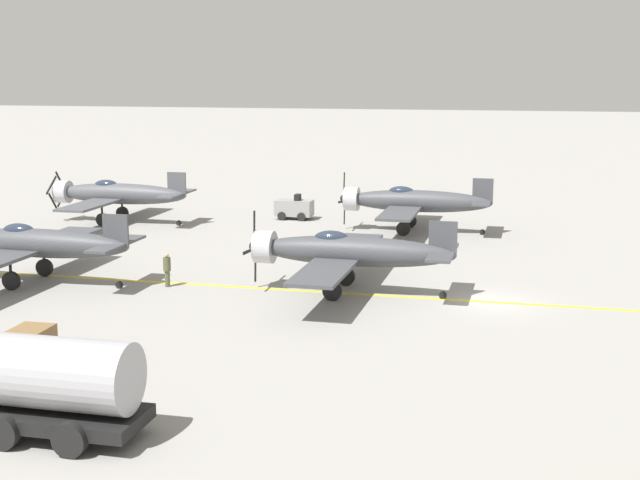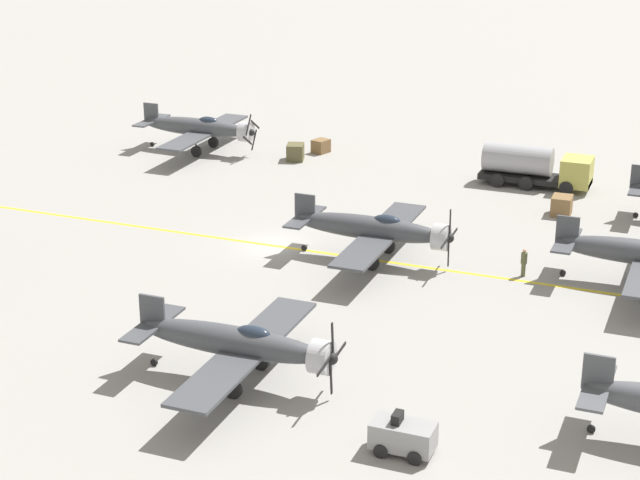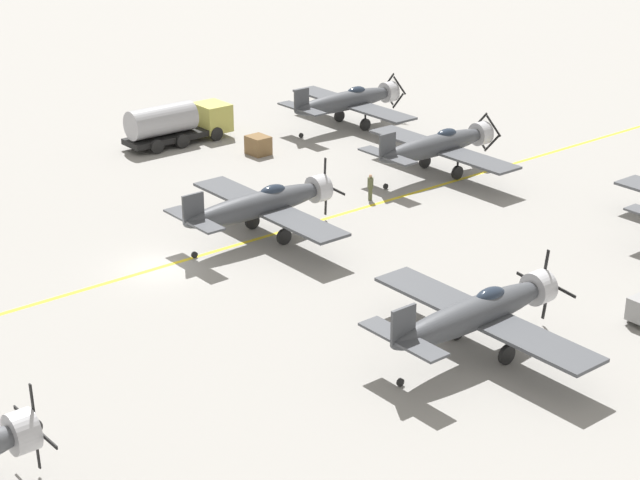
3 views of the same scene
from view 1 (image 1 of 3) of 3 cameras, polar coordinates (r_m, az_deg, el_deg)
The scene contains 10 objects.
ground_plane at distance 41.49m, azimuth 10.57°, elevation -3.91°, with size 400.00×400.00×0.00m, color gray.
taxiway_stripe at distance 41.49m, azimuth 10.57°, elevation -3.91°, with size 0.30×160.00×0.01m, color yellow.
airplane_far_right at distance 63.04m, azimuth -12.91°, elevation 2.88°, with size 12.00×9.98×3.65m.
airplane_mid_right at distance 58.30m, azimuth 5.93°, elevation 2.47°, with size 12.00×9.98×3.80m.
airplane_far_center at distance 46.11m, azimuth -17.91°, elevation -0.22°, with size 12.00×9.98×3.65m.
airplane_mid_center at distance 41.93m, azimuth 1.72°, elevation -0.75°, with size 12.00×9.98×3.80m.
fuel_tanker at distance 27.64m, azimuth -19.23°, elevation -8.61°, with size 2.67×8.00×2.98m.
tow_tractor at distance 63.23m, azimuth -1.66°, elevation 2.06°, with size 1.57×2.60×1.79m.
ground_crew_walking at distance 44.05m, azimuth -9.76°, elevation -1.80°, with size 0.37×0.37×1.68m.
supply_crate_mid_lane at distance 33.99m, azimuth -18.00°, elevation -6.43°, with size 1.56×1.30×1.30m, color brown.
Camera 1 is at (-40.11, -2.03, 10.42)m, focal length 50.00 mm.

